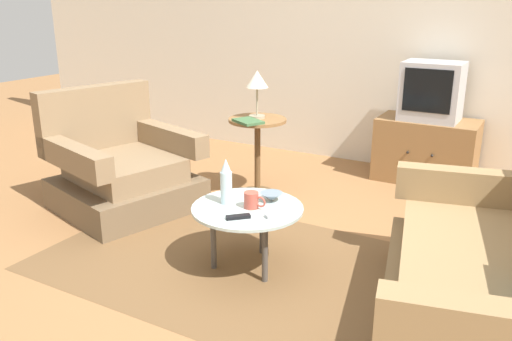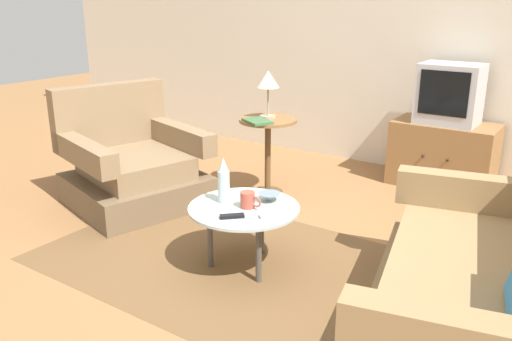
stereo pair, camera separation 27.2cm
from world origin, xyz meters
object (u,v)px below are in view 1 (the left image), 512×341
(bowl, at_px, (271,197))
(coffee_table, at_px, (247,213))
(television, at_px, (432,91))
(tv_remote_silver, at_px, (278,214))
(tv_remote_dark, at_px, (238,217))
(tv_stand, at_px, (426,150))
(side_table, at_px, (257,141))
(mug, at_px, (252,200))
(book, at_px, (248,121))
(couch, at_px, (490,286))
(table_lamp, at_px, (257,82))
(vase, at_px, (226,182))
(armchair, at_px, (121,170))

(bowl, bearing_deg, coffee_table, -115.09)
(television, height_order, tv_remote_silver, television)
(coffee_table, height_order, bowl, bowl)
(tv_remote_dark, bearing_deg, bowl, -140.20)
(tv_remote_dark, bearing_deg, tv_stand, -147.09)
(coffee_table, height_order, side_table, side_table)
(coffee_table, bearing_deg, side_table, 116.66)
(side_table, bearing_deg, tv_remote_dark, -64.92)
(bowl, distance_m, tv_remote_silver, 0.24)
(tv_remote_silver, bearing_deg, mug, -66.28)
(coffee_table, relative_size, book, 2.36)
(couch, distance_m, coffee_table, 1.39)
(coffee_table, relative_size, tv_stand, 0.79)
(tv_stand, relative_size, mug, 6.17)
(tv_remote_dark, distance_m, tv_remote_silver, 0.23)
(couch, height_order, bowl, couch)
(tv_stand, height_order, table_lamp, table_lamp)
(coffee_table, xyz_separation_m, book, (-0.58, 0.99, 0.31))
(book, bearing_deg, bowl, -23.85)
(mug, xyz_separation_m, book, (-0.61, 0.99, 0.22))
(television, distance_m, table_lamp, 1.57)
(television, xyz_separation_m, tv_remote_silver, (-0.35, -2.24, -0.41))
(coffee_table, distance_m, table_lamp, 1.46)
(bowl, distance_m, book, 1.08)
(side_table, bearing_deg, book, -87.65)
(couch, distance_m, tv_remote_dark, 1.36)
(tv_stand, height_order, bowl, tv_stand)
(table_lamp, height_order, tv_remote_silver, table_lamp)
(television, xyz_separation_m, vase, (-0.72, -2.22, -0.29))
(armchair, distance_m, vase, 1.34)
(mug, height_order, book, book)
(couch, distance_m, book, 2.26)
(side_table, relative_size, tv_remote_dark, 5.06)
(mug, bearing_deg, book, 121.48)
(tv_remote_silver, height_order, book, book)
(tv_stand, relative_size, television, 1.70)
(television, xyz_separation_m, mug, (-0.54, -2.21, -0.37))
(mug, distance_m, bowl, 0.17)
(television, height_order, book, television)
(book, bearing_deg, vase, -38.76)
(coffee_table, xyz_separation_m, television, (0.58, 2.21, 0.46))
(mug, bearing_deg, armchair, 164.84)
(couch, distance_m, tv_stand, 2.41)
(tv_stand, height_order, mug, tv_stand)
(television, bearing_deg, side_table, -137.74)
(vase, bearing_deg, armchair, 162.41)
(bowl, bearing_deg, side_table, 123.54)
(coffee_table, bearing_deg, tv_remote_silver, -7.50)
(couch, height_order, mug, couch)
(tv_remote_dark, relative_size, book, 0.45)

